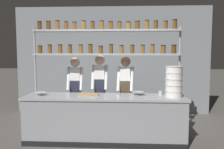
% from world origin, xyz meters
% --- Properties ---
extents(ground_plane, '(40.00, 40.00, 0.00)m').
position_xyz_m(ground_plane, '(0.00, 0.00, 0.00)').
color(ground_plane, '#5B5651').
extents(back_wall, '(5.59, 0.12, 3.07)m').
position_xyz_m(back_wall, '(0.00, 2.38, 1.53)').
color(back_wall, gray).
rests_on(back_wall, ground_plane).
extents(prep_counter, '(3.19, 0.76, 0.92)m').
position_xyz_m(prep_counter, '(0.00, -0.00, 0.46)').
color(prep_counter, gray).
rests_on(prep_counter, ground_plane).
extents(spice_shelf_unit, '(3.07, 0.28, 2.45)m').
position_xyz_m(spice_shelf_unit, '(0.01, 0.33, 1.97)').
color(spice_shelf_unit, '#999BA0').
rests_on(spice_shelf_unit, ground_plane).
extents(chef_left, '(0.37, 0.30, 1.67)m').
position_xyz_m(chef_left, '(-0.72, 0.65, 0.96)').
color(chef_left, black).
rests_on(chef_left, ground_plane).
extents(chef_center, '(0.36, 0.30, 1.73)m').
position_xyz_m(chef_center, '(-0.16, 0.59, 1.00)').
color(chef_center, black).
rests_on(chef_center, ground_plane).
extents(chef_right, '(0.38, 0.31, 1.69)m').
position_xyz_m(chef_right, '(0.41, 0.55, 0.97)').
color(chef_right, black).
rests_on(chef_right, ground_plane).
extents(container_stack, '(0.33, 0.33, 0.60)m').
position_xyz_m(container_stack, '(1.35, -0.01, 1.22)').
color(container_stack, white).
rests_on(container_stack, prep_counter).
extents(cutting_board, '(0.40, 0.26, 0.02)m').
position_xyz_m(cutting_board, '(-0.34, 0.09, 0.93)').
color(cutting_board, '#A88456').
rests_on(cutting_board, prep_counter).
extents(prep_bowl_near_left, '(0.25, 0.25, 0.07)m').
position_xyz_m(prep_bowl_near_left, '(0.67, 0.14, 0.95)').
color(prep_bowl_near_left, '#B2B7BC').
rests_on(prep_bowl_near_left, prep_counter).
extents(prep_bowl_center_front, '(0.23, 0.23, 0.06)m').
position_xyz_m(prep_bowl_center_front, '(-1.30, -0.00, 0.95)').
color(prep_bowl_center_front, silver).
rests_on(prep_bowl_center_front, prep_counter).
extents(serving_cup_front, '(0.08, 0.08, 0.08)m').
position_xyz_m(serving_cup_front, '(1.12, 0.18, 0.96)').
color(serving_cup_front, '#B2B7BC').
rests_on(serving_cup_front, prep_counter).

